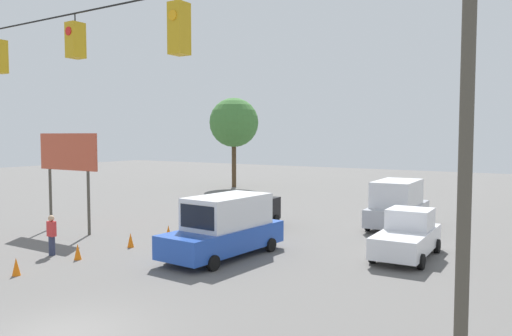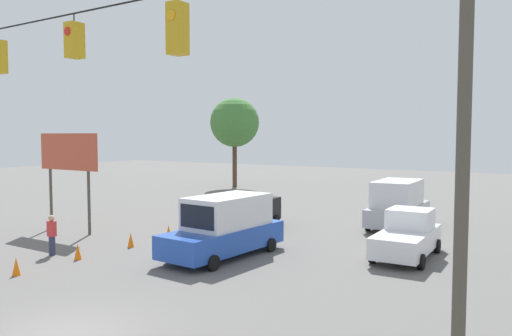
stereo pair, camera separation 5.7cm
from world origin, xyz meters
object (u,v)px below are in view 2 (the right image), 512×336
object	(u,v)px
box_truck_silver_oncoming_deep	(398,204)
pickup_truck_white_oncoming_far	(407,236)
tree_horizon_right	(235,123)
traffic_cone_nearest	(16,266)
traffic_cone_fourth	(169,232)
overhead_signal_span	(37,125)
traffic_cone_third	(131,240)
traffic_cone_second	(78,252)
pedestrian	(52,235)
box_truck_blue_withflow_mid	(225,226)
roadside_billboard	(68,158)
sedan_black_withflow_far	(252,210)

from	to	relation	value
box_truck_silver_oncoming_deep	pickup_truck_white_oncoming_far	bearing A→B (deg)	110.21
tree_horizon_right	box_truck_silver_oncoming_deep	bearing A→B (deg)	147.67
traffic_cone_nearest	traffic_cone_fourth	distance (m)	8.43
overhead_signal_span	tree_horizon_right	size ratio (longest dim) A/B	2.20
traffic_cone_third	traffic_cone_fourth	bearing A→B (deg)	-92.33
traffic_cone_second	pedestrian	distance (m)	1.76
traffic_cone_nearest	traffic_cone_second	world-z (taller)	same
box_truck_silver_oncoming_deep	box_truck_blue_withflow_mid	size ratio (longest dim) A/B	1.00
box_truck_blue_withflow_mid	traffic_cone_second	world-z (taller)	box_truck_blue_withflow_mid
traffic_cone_nearest	roadside_billboard	xyz separation A→B (m)	(5.84, -6.79, 3.81)
traffic_cone_second	roadside_billboard	xyz separation A→B (m)	(5.76, -3.89, 3.81)
overhead_signal_span	roadside_billboard	xyz separation A→B (m)	(12.46, -10.10, -1.55)
traffic_cone_second	sedan_black_withflow_far	bearing A→B (deg)	-101.76
pickup_truck_white_oncoming_far	traffic_cone_second	size ratio (longest dim) A/B	7.33
box_truck_silver_oncoming_deep	pedestrian	world-z (taller)	box_truck_silver_oncoming_deep
overhead_signal_span	tree_horizon_right	distance (m)	39.82
overhead_signal_span	box_truck_silver_oncoming_deep	distance (m)	22.11
traffic_cone_third	tree_horizon_right	size ratio (longest dim) A/B	0.08
sedan_black_withflow_far	pickup_truck_white_oncoming_far	bearing A→B (deg)	167.13
traffic_cone_second	roadside_billboard	distance (m)	7.92
traffic_cone_second	tree_horizon_right	distance (m)	31.95
traffic_cone_second	pedestrian	bearing A→B (deg)	3.89
box_truck_silver_oncoming_deep	traffic_cone_fourth	size ratio (longest dim) A/B	9.12
box_truck_silver_oncoming_deep	sedan_black_withflow_far	distance (m)	8.66
sedan_black_withflow_far	pedestrian	distance (m)	11.31
traffic_cone_nearest	roadside_billboard	world-z (taller)	roadside_billboard
sedan_black_withflow_far	pedestrian	xyz separation A→B (m)	(3.85, 10.64, -0.12)
traffic_cone_fourth	sedan_black_withflow_far	bearing A→B (deg)	-111.45
traffic_cone_nearest	traffic_cone_third	bearing A→B (deg)	-90.44
sedan_black_withflow_far	traffic_cone_second	size ratio (longest dim) A/B	5.90
pedestrian	traffic_cone_nearest	bearing A→B (deg)	121.88
sedan_black_withflow_far	roadside_billboard	size ratio (longest dim) A/B	0.75
box_truck_blue_withflow_mid	traffic_cone_nearest	xyz separation A→B (m)	(4.97, 6.93, -1.00)
box_truck_blue_withflow_mid	traffic_cone_fourth	world-z (taller)	box_truck_blue_withflow_mid
sedan_black_withflow_far	traffic_cone_third	world-z (taller)	sedan_black_withflow_far
overhead_signal_span	traffic_cone_second	distance (m)	10.59
traffic_cone_third	traffic_cone_nearest	bearing A→B (deg)	89.56
traffic_cone_second	pickup_truck_white_oncoming_far	bearing A→B (deg)	-145.36
tree_horizon_right	overhead_signal_span	bearing A→B (deg)	118.12
roadside_billboard	tree_horizon_right	distance (m)	25.91
box_truck_silver_oncoming_deep	pedestrian	bearing A→B (deg)	54.29
overhead_signal_span	traffic_cone_nearest	world-z (taller)	overhead_signal_span
traffic_cone_fourth	tree_horizon_right	size ratio (longest dim) A/B	0.08
traffic_cone_second	traffic_cone_fourth	xyz separation A→B (m)	(-0.23, -5.53, 0.00)
pickup_truck_white_oncoming_far	pedestrian	size ratio (longest dim) A/B	2.82
roadside_billboard	traffic_cone_nearest	bearing A→B (deg)	130.70
overhead_signal_span	sedan_black_withflow_far	bearing A→B (deg)	-74.92
traffic_cone_second	traffic_cone_nearest	bearing A→B (deg)	91.52
overhead_signal_span	traffic_cone_nearest	bearing A→B (deg)	-26.60
overhead_signal_span	box_truck_blue_withflow_mid	xyz separation A→B (m)	(1.66, -10.25, -4.35)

